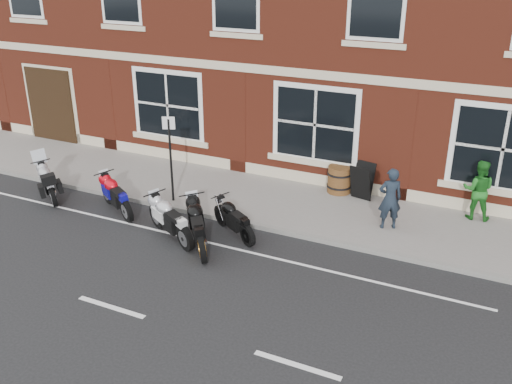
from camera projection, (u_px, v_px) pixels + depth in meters
ground at (190, 243)px, 13.90m from camera, size 80.00×80.00×0.00m
sidewalk at (245, 196)px, 16.36m from camera, size 30.00×3.00×0.12m
kerb at (218, 217)px, 15.05m from camera, size 30.00×0.16×0.12m
moto_touring_silver at (49, 180)px, 16.25m from camera, size 1.62×1.27×1.28m
moto_sport_red at (117, 194)px, 15.35m from camera, size 1.80×1.15×0.91m
moto_sport_black at (200, 223)px, 13.58m from camera, size 1.43×1.87×1.00m
moto_sport_silver at (171, 217)px, 13.94m from camera, size 1.91×1.15×0.95m
moto_naked_black at (234, 217)px, 14.11m from camera, size 1.63×1.10×0.84m
pedestrian_left at (390, 199)px, 14.07m from camera, size 0.69×0.61×1.59m
pedestrian_right at (478, 190)px, 14.59m from camera, size 0.82×0.66×1.59m
a_board_sign at (362, 181)px, 15.89m from camera, size 0.68×0.53×1.01m
barrel_planter at (339, 179)px, 16.32m from camera, size 0.70×0.70×0.78m
parking_sign at (170, 153)px, 15.38m from camera, size 0.32×0.15×2.41m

